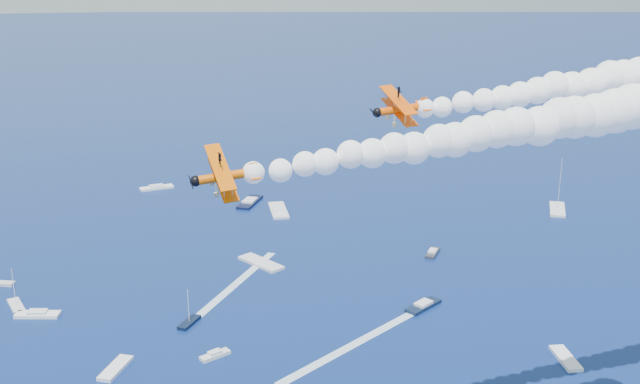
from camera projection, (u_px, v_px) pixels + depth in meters
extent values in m
cube|color=black|center=(189.00, 322.00, 154.89)|extent=(5.13, 6.51, 0.70)
cube|color=#0E1932|center=(423.00, 306.00, 162.21)|extent=(9.35, 7.78, 0.70)
cube|color=white|center=(38.00, 315.00, 158.26)|extent=(9.49, 4.72, 0.70)
cube|color=#2A2D38|center=(433.00, 253.00, 190.88)|extent=(5.84, 7.23, 0.70)
cube|color=black|center=(250.00, 202.00, 230.16)|extent=(9.51, 13.56, 0.70)
cube|color=silver|center=(1.00, 283.00, 173.30)|extent=(6.44, 3.81, 0.70)
cube|color=white|center=(116.00, 368.00, 137.75)|extent=(6.27, 9.05, 0.70)
cube|color=white|center=(157.00, 188.00, 244.40)|extent=(11.08, 5.71, 0.70)
cube|color=silver|center=(16.00, 306.00, 162.22)|extent=(4.88, 7.84, 0.70)
cube|color=silver|center=(261.00, 263.00, 184.85)|extent=(10.51, 13.08, 0.70)
cube|color=white|center=(557.00, 209.00, 223.72)|extent=(9.73, 13.75, 0.70)
cube|color=white|center=(566.00, 358.00, 141.12)|extent=(3.69, 9.29, 0.70)
cube|color=silver|center=(278.00, 210.00, 222.82)|extent=(5.00, 14.62, 0.70)
cube|color=silver|center=(215.00, 355.00, 142.17)|extent=(6.11, 4.42, 0.70)
cube|color=white|center=(238.00, 282.00, 174.81)|extent=(21.86, 33.27, 0.04)
cube|color=white|center=(350.00, 347.00, 145.98)|extent=(32.31, 23.39, 0.04)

